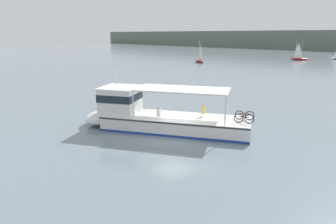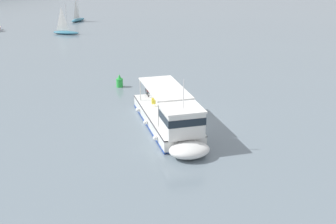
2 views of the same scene
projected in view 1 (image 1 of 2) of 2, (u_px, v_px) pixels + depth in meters
ground_plane at (174, 137)px, 21.55m from camera, size 400.00×400.00×0.00m
ferry_main at (155, 116)px, 23.04m from camera, size 12.47×9.24×5.32m
sailboat_off_bow at (296, 55)px, 97.92m from camera, size 3.90×4.73×5.40m
sailboat_horizon_east at (200, 60)px, 77.73m from camera, size 4.90×3.46×5.40m
sailboat_outer_anchorage at (300, 58)px, 84.64m from camera, size 4.85×3.64×5.40m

